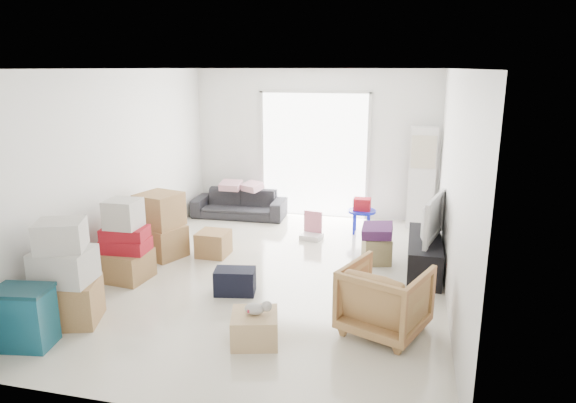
{
  "coord_description": "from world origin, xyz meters",
  "views": [
    {
      "loc": [
        1.73,
        -6.28,
        2.72
      ],
      "look_at": [
        0.17,
        0.2,
        0.97
      ],
      "focal_mm": 32.0,
      "sensor_mm": 36.0,
      "label": 1
    }
  ],
  "objects_px": {
    "sofa": "(239,200)",
    "ottoman": "(377,250)",
    "ac_tower": "(422,178)",
    "television": "(426,233)",
    "storage_bins": "(24,317)",
    "tv_console": "(424,255)",
    "wood_crate": "(255,328)",
    "armchair": "(385,296)",
    "kids_table": "(362,209)"
  },
  "relations": [
    {
      "from": "ac_tower",
      "to": "sofa",
      "type": "height_order",
      "value": "ac_tower"
    },
    {
      "from": "tv_console",
      "to": "sofa",
      "type": "height_order",
      "value": "sofa"
    },
    {
      "from": "tv_console",
      "to": "wood_crate",
      "type": "bearing_deg",
      "value": -126.01
    },
    {
      "from": "armchair",
      "to": "sofa",
      "type": "bearing_deg",
      "value": -30.44
    },
    {
      "from": "ac_tower",
      "to": "armchair",
      "type": "xyz_separation_m",
      "value": [
        -0.39,
        -3.9,
        -0.47
      ]
    },
    {
      "from": "armchair",
      "to": "ottoman",
      "type": "distance_m",
      "value": 2.02
    },
    {
      "from": "sofa",
      "to": "ottoman",
      "type": "bearing_deg",
      "value": -35.5
    },
    {
      "from": "sofa",
      "to": "wood_crate",
      "type": "xyz_separation_m",
      "value": [
        1.61,
        -4.28,
        -0.18
      ]
    },
    {
      "from": "ottoman",
      "to": "wood_crate",
      "type": "xyz_separation_m",
      "value": [
        -1.05,
        -2.52,
        -0.03
      ]
    },
    {
      "from": "kids_table",
      "to": "armchair",
      "type": "bearing_deg",
      "value": -80.35
    },
    {
      "from": "television",
      "to": "sofa",
      "type": "relative_size",
      "value": 0.61
    },
    {
      "from": "storage_bins",
      "to": "kids_table",
      "type": "xyz_separation_m",
      "value": [
        2.9,
        4.44,
        0.11
      ]
    },
    {
      "from": "ac_tower",
      "to": "ottoman",
      "type": "relative_size",
      "value": 4.67
    },
    {
      "from": "ac_tower",
      "to": "tv_console",
      "type": "xyz_separation_m",
      "value": [
        0.05,
        -2.09,
        -0.64
      ]
    },
    {
      "from": "television",
      "to": "armchair",
      "type": "distance_m",
      "value": 1.87
    },
    {
      "from": "tv_console",
      "to": "wood_crate",
      "type": "distance_m",
      "value": 2.89
    },
    {
      "from": "sofa",
      "to": "kids_table",
      "type": "bearing_deg",
      "value": -12.9
    },
    {
      "from": "storage_bins",
      "to": "tv_console",
      "type": "bearing_deg",
      "value": 37.11
    },
    {
      "from": "ac_tower",
      "to": "sofa",
      "type": "xyz_separation_m",
      "value": [
        -3.26,
        -0.15,
        -0.54
      ]
    },
    {
      "from": "ottoman",
      "to": "tv_console",
      "type": "bearing_deg",
      "value": -15.26
    },
    {
      "from": "ottoman",
      "to": "kids_table",
      "type": "height_order",
      "value": "kids_table"
    },
    {
      "from": "tv_console",
      "to": "armchair",
      "type": "height_order",
      "value": "armchair"
    },
    {
      "from": "storage_bins",
      "to": "wood_crate",
      "type": "xyz_separation_m",
      "value": [
        2.2,
        0.61,
        -0.16
      ]
    },
    {
      "from": "ac_tower",
      "to": "kids_table",
      "type": "height_order",
      "value": "ac_tower"
    },
    {
      "from": "tv_console",
      "to": "kids_table",
      "type": "relative_size",
      "value": 2.37
    },
    {
      "from": "armchair",
      "to": "storage_bins",
      "type": "height_order",
      "value": "armchair"
    },
    {
      "from": "television",
      "to": "storage_bins",
      "type": "xyz_separation_m",
      "value": [
        -3.9,
        -2.95,
        -0.23
      ]
    },
    {
      "from": "tv_console",
      "to": "storage_bins",
      "type": "relative_size",
      "value": 2.29
    },
    {
      "from": "ac_tower",
      "to": "ottoman",
      "type": "distance_m",
      "value": 2.12
    },
    {
      "from": "sofa",
      "to": "kids_table",
      "type": "xyz_separation_m",
      "value": [
        2.31,
        -0.45,
        0.09
      ]
    },
    {
      "from": "tv_console",
      "to": "wood_crate",
      "type": "xyz_separation_m",
      "value": [
        -1.7,
        -2.34,
        -0.08
      ]
    },
    {
      "from": "kids_table",
      "to": "ottoman",
      "type": "bearing_deg",
      "value": -75.33
    },
    {
      "from": "television",
      "to": "sofa",
      "type": "distance_m",
      "value": 3.84
    },
    {
      "from": "ottoman",
      "to": "kids_table",
      "type": "relative_size",
      "value": 0.62
    },
    {
      "from": "television",
      "to": "ottoman",
      "type": "relative_size",
      "value": 2.77
    },
    {
      "from": "ottoman",
      "to": "kids_table",
      "type": "distance_m",
      "value": 1.38
    },
    {
      "from": "armchair",
      "to": "storage_bins",
      "type": "bearing_deg",
      "value": 40.23
    },
    {
      "from": "television",
      "to": "kids_table",
      "type": "distance_m",
      "value": 1.8
    },
    {
      "from": "ac_tower",
      "to": "tv_console",
      "type": "bearing_deg",
      "value": -88.63
    },
    {
      "from": "television",
      "to": "sofa",
      "type": "bearing_deg",
      "value": 74.16
    },
    {
      "from": "television",
      "to": "storage_bins",
      "type": "distance_m",
      "value": 4.9
    },
    {
      "from": "sofa",
      "to": "ottoman",
      "type": "relative_size",
      "value": 4.56
    },
    {
      "from": "armchair",
      "to": "ottoman",
      "type": "bearing_deg",
      "value": -61.66
    },
    {
      "from": "wood_crate",
      "to": "kids_table",
      "type": "bearing_deg",
      "value": 79.62
    },
    {
      "from": "ac_tower",
      "to": "tv_console",
      "type": "height_order",
      "value": "ac_tower"
    },
    {
      "from": "tv_console",
      "to": "storage_bins",
      "type": "distance_m",
      "value": 4.89
    },
    {
      "from": "television",
      "to": "ottoman",
      "type": "bearing_deg",
      "value": 89.22
    },
    {
      "from": "tv_console",
      "to": "armchair",
      "type": "relative_size",
      "value": 1.75
    },
    {
      "from": "television",
      "to": "armchair",
      "type": "xyz_separation_m",
      "value": [
        -0.44,
        -1.82,
        -0.14
      ]
    },
    {
      "from": "armchair",
      "to": "storage_bins",
      "type": "distance_m",
      "value": 3.65
    }
  ]
}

